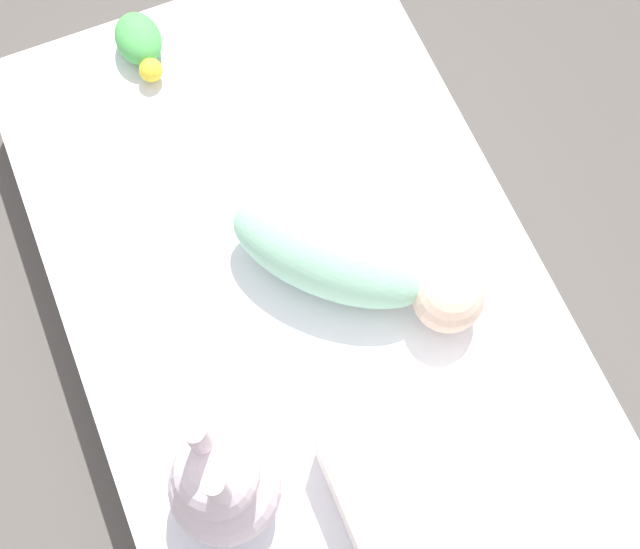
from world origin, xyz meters
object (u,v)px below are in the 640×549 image
Objects in this scene: swaddled_baby at (351,259)px; turtle_plush at (140,42)px; pillow at (463,507)px; bunny_plush at (222,484)px.

turtle_plush is at bearing 152.91° from swaddled_baby.
pillow reaches higher than turtle_plush.
swaddled_baby is at bearing 18.07° from turtle_plush.
pillow is 1.13m from turtle_plush.
turtle_plush is (-0.63, -0.21, -0.04)m from swaddled_baby.
swaddled_baby is at bearing 179.98° from pillow.
bunny_plush is 2.38× the size of turtle_plush.
swaddled_baby is 1.09× the size of bunny_plush.
bunny_plush is at bearing -9.18° from turtle_plush.
pillow is at bearing 10.52° from turtle_plush.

